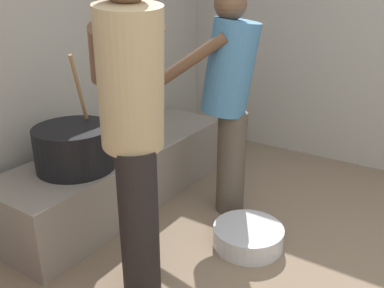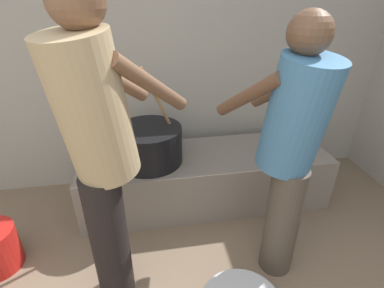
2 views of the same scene
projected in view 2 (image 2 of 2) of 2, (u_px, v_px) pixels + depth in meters
block_enclosure_rear at (108, 75)px, 2.40m from camera, size 5.16×0.20×1.94m
hearth_ledge at (205, 177)px, 2.40m from camera, size 1.95×0.60×0.44m
cooking_pot_main at (149, 145)px, 2.15m from camera, size 0.49×0.49×0.73m
cook_in_blue_shirt at (291, 145)px, 1.52m from camera, size 0.54×0.71×1.52m
cook_in_tan_shirt at (99, 146)px, 1.33m from camera, size 0.70×0.72×1.67m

